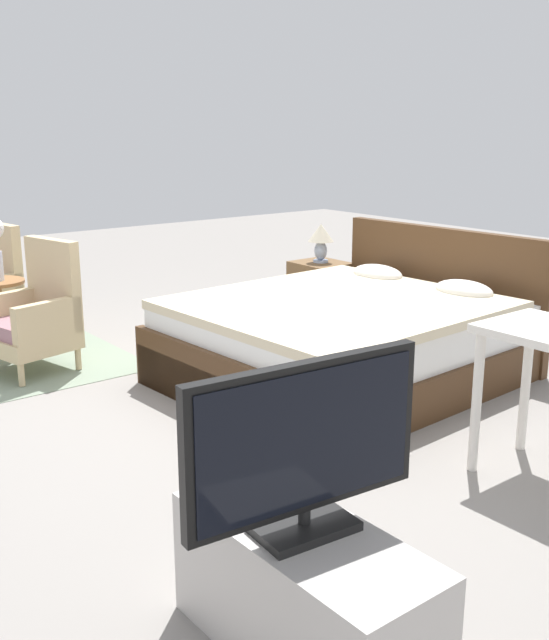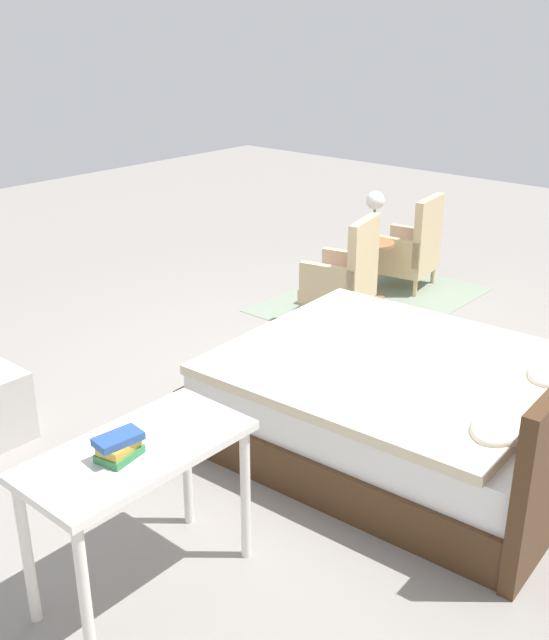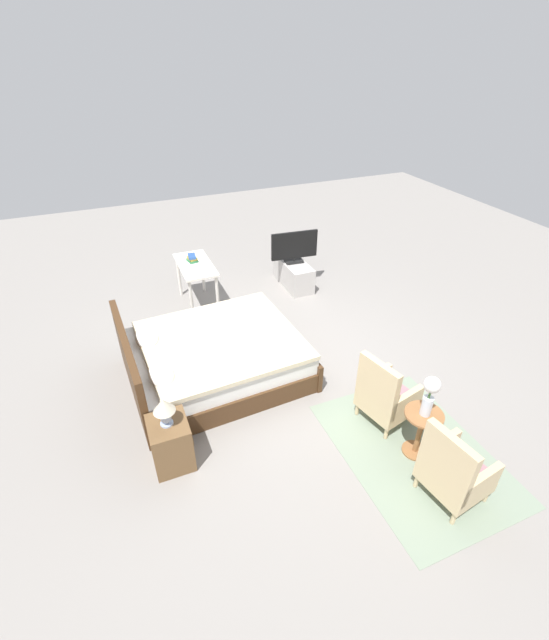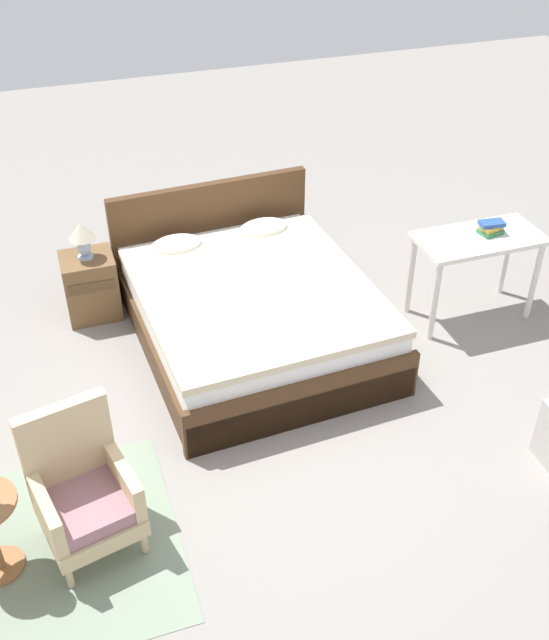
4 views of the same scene
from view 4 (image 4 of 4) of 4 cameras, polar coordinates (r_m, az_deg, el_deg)
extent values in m
plane|color=gray|center=(5.55, -0.21, -7.12)|extent=(16.00, 16.00, 0.00)
cube|color=gray|center=(4.94, -20.09, -17.13)|extent=(2.10, 1.50, 0.01)
cube|color=#472D19|center=(6.14, -1.68, -0.54)|extent=(1.88, 2.28, 0.28)
cube|color=white|center=(5.99, -1.72, 1.47)|extent=(1.80, 2.19, 0.24)
cube|color=beige|center=(5.84, -1.45, 2.23)|extent=(1.85, 2.02, 0.06)
cube|color=#472D19|center=(6.81, -4.86, 6.68)|extent=(1.80, 0.18, 0.96)
cube|color=#472D19|center=(5.34, 2.34, -6.32)|extent=(1.80, 0.16, 0.40)
ellipsoid|color=white|center=(6.42, -7.50, 5.70)|extent=(0.45, 0.30, 0.14)
ellipsoid|color=white|center=(6.62, -0.84, 7.02)|extent=(0.45, 0.30, 0.14)
cylinder|color=#CCB284|center=(4.67, -15.35, -18.32)|extent=(0.04, 0.04, 0.16)
cylinder|color=#CCB284|center=(4.72, -9.91, -16.31)|extent=(0.04, 0.04, 0.16)
cylinder|color=#CCB284|center=(4.96, -17.10, -14.45)|extent=(0.04, 0.04, 0.16)
cylinder|color=#CCB284|center=(5.01, -12.03, -12.64)|extent=(0.04, 0.04, 0.16)
cube|color=#CCB284|center=(4.73, -13.85, -14.31)|extent=(0.65, 0.65, 0.12)
cube|color=gray|center=(4.64, -14.04, -13.43)|extent=(0.59, 0.59, 0.10)
cube|color=#CCB284|center=(4.61, -15.50, -9.30)|extent=(0.54, 0.20, 0.64)
cube|color=#CCB284|center=(4.56, -17.02, -13.77)|extent=(0.18, 0.52, 0.26)
cube|color=#CCB284|center=(4.62, -11.42, -11.77)|extent=(0.18, 0.52, 0.26)
cylinder|color=#936038|center=(4.92, -20.10, -17.20)|extent=(0.28, 0.28, 0.03)
cube|color=brown|center=(6.58, -13.83, 2.54)|extent=(0.44, 0.40, 0.57)
cube|color=brown|center=(6.34, -13.73, 2.44)|extent=(0.37, 0.01, 0.09)
cylinder|color=#9EADC6|center=(6.43, -14.19, 4.72)|extent=(0.13, 0.13, 0.02)
ellipsoid|color=#9EADC6|center=(6.38, -14.31, 5.41)|extent=(0.11, 0.11, 0.16)
cone|color=beige|center=(6.31, -14.51, 6.62)|extent=(0.22, 0.22, 0.15)
cylinder|color=silver|center=(6.18, 12.12, 1.37)|extent=(0.05, 0.05, 0.73)
cylinder|color=silver|center=(6.66, 19.19, 2.79)|extent=(0.05, 0.05, 0.73)
cylinder|color=silver|center=(6.48, 10.35, 3.37)|extent=(0.05, 0.05, 0.73)
cylinder|color=silver|center=(6.94, 17.25, 4.60)|extent=(0.05, 0.05, 0.73)
cube|color=silver|center=(6.36, 15.35, 6.01)|extent=(1.04, 0.52, 0.04)
cube|color=#337A47|center=(6.41, 16.12, 6.50)|extent=(0.20, 0.17, 0.04)
cube|color=#B79333|center=(6.39, 16.18, 6.79)|extent=(0.19, 0.15, 0.04)
cube|color=#284C8E|center=(6.37, 16.23, 7.08)|extent=(0.21, 0.14, 0.03)
camera|label=1|loc=(5.54, 50.37, 0.02)|focal=42.00mm
camera|label=2|loc=(8.59, 19.46, 25.66)|focal=42.00mm
camera|label=3|loc=(6.45, -51.93, 23.88)|focal=24.00mm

